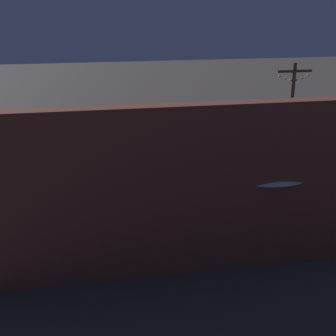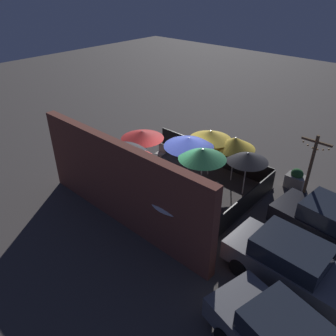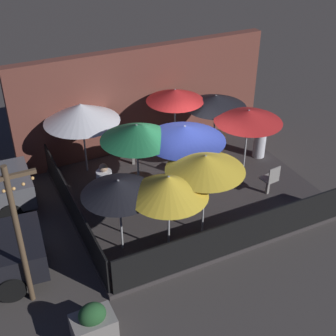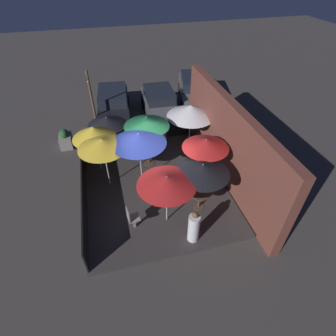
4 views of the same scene
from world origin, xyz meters
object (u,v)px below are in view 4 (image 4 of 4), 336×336
object	(u,v)px
patio_umbrella_7	(191,111)
dining_table_0	(200,196)
patio_umbrella_3	(102,143)
patron_1	(194,228)
patio_chair_0	(195,156)
light_post	(92,100)
patio_umbrella_1	(146,121)
patio_umbrella_0	(203,169)
parked_car_1	(159,102)
patio_umbrella_2	(167,181)
dining_table_1	(148,153)
parked_car_2	(194,88)
patio_umbrella_5	(107,121)
patio_chair_2	(171,178)
patio_umbrella_6	(139,138)
patio_umbrella_8	(206,143)
patio_chair_1	(132,218)
patron_0	(149,141)
parked_car_0	(114,103)
patio_umbrella_4	(94,132)
planter_box	(66,139)

from	to	relation	value
patio_umbrella_7	dining_table_0	bearing A→B (deg)	-12.85
patio_umbrella_3	patron_1	distance (m)	4.53
patio_chair_0	light_post	size ratio (longest dim) A/B	0.26
patio_umbrella_1	dining_table_0	xyz separation A→B (m)	(3.13, 1.30, -1.59)
patio_umbrella_0	parked_car_1	world-z (taller)	patio_umbrella_0
patio_umbrella_2	dining_table_1	distance (m)	3.68
parked_car_2	dining_table_1	bearing A→B (deg)	-21.76
patio_umbrella_5	parked_car_1	size ratio (longest dim) A/B	0.52
patio_chair_2	parked_car_1	distance (m)	6.43
parked_car_2	patio_umbrella_2	bearing A→B (deg)	-10.68
patio_umbrella_6	patio_chair_2	xyz separation A→B (m)	(0.73, 1.10, -1.64)
patio_umbrella_1	dining_table_1	bearing A→B (deg)	-165.96
patio_umbrella_7	light_post	xyz separation A→B (m)	(-2.63, -4.33, -0.14)
patio_umbrella_6	patio_umbrella_8	size ratio (longest dim) A/B	1.03
patio_umbrella_0	dining_table_0	distance (m)	1.32
patio_umbrella_7	patio_chair_1	size ratio (longest dim) A/B	2.34
patio_umbrella_6	patio_chair_0	size ratio (longest dim) A/B	2.61
patron_0	patio_umbrella_0	bearing A→B (deg)	53.82
patio_umbrella_1	parked_car_0	world-z (taller)	patio_umbrella_1
patio_umbrella_6	patio_umbrella_1	bearing A→B (deg)	154.63
patron_0	light_post	distance (m)	3.66
patio_umbrella_1	parked_car_2	size ratio (longest dim) A/B	0.50
patio_umbrella_4	dining_table_0	bearing A→B (deg)	46.65
patio_chair_1	patio_umbrella_4	bearing A→B (deg)	96.71
patio_umbrella_0	patio_chair_0	size ratio (longest dim) A/B	2.32
patio_umbrella_8	parked_car_2	size ratio (longest dim) A/B	0.48
planter_box	patio_chair_0	bearing A→B (deg)	60.97
patio_umbrella_8	parked_car_1	xyz separation A→B (m)	(-6.53, -0.26, -1.39)
patio_umbrella_6	patio_umbrella_7	world-z (taller)	patio_umbrella_6
patron_0	light_post	world-z (taller)	light_post
dining_table_0	patron_0	distance (m)	4.17
patio_umbrella_5	dining_table_0	xyz separation A→B (m)	(4.25, 2.89, -1.22)
patio_umbrella_0	patron_0	xyz separation A→B (m)	(-4.03, -1.09, -1.31)
patio_umbrella_7	patron_1	bearing A→B (deg)	-16.76
patio_chair_1	patio_umbrella_3	bearing A→B (deg)	96.08
patio_umbrella_3	patio_umbrella_5	distance (m)	2.10
patio_umbrella_8	parked_car_2	world-z (taller)	patio_umbrella_8
patio_umbrella_6	parked_car_1	bearing A→B (deg)	159.54
dining_table_1	patio_chair_0	world-z (taller)	patio_chair_0
dining_table_0	parked_car_1	world-z (taller)	parked_car_1
patio_chair_1	light_post	xyz separation A→B (m)	(-6.90, -0.84, 1.29)
patio_umbrella_4	parked_car_0	world-z (taller)	patio_umbrella_4
patio_umbrella_2	dining_table_0	xyz separation A→B (m)	(-0.28, 1.34, -1.34)
patio_umbrella_6	patron_1	size ratio (longest dim) A/B	1.77
patio_chair_1	patron_0	size ratio (longest dim) A/B	0.70
patron_1	parked_car_0	xyz separation A→B (m)	(-9.54, -1.65, 0.13)
patio_umbrella_1	dining_table_0	size ratio (longest dim) A/B	3.12
patio_chair_1	patio_umbrella_5	bearing A→B (deg)	86.66
patio_umbrella_3	parked_car_0	bearing A→B (deg)	172.00
planter_box	parked_car_2	size ratio (longest dim) A/B	0.20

